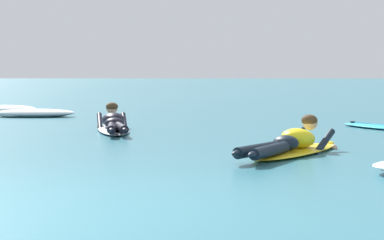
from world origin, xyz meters
The scene contains 6 objects.
ground_plane centered at (0.00, 10.00, 0.00)m, with size 120.00×120.00×0.00m, color #2D6B7A.
surfer_near centered at (2.29, 3.47, 0.14)m, with size 1.73×2.44×0.55m.
surfer_far centered at (-0.46, 6.66, 0.14)m, with size 0.95×2.59×0.55m.
drifting_surfboard centered at (4.35, 7.45, 0.03)m, with size 1.39×1.85×0.16m.
whitewater_front centered at (-2.77, 10.35, 0.09)m, with size 1.85×0.78×0.19m.
whitewater_mid_left centered at (-3.86, 11.80, 0.09)m, with size 1.56×0.99×0.19m.
Camera 1 is at (1.19, -5.53, 1.12)m, focal length 65.53 mm.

